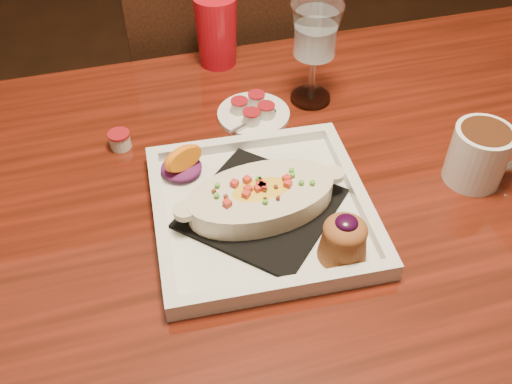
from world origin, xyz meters
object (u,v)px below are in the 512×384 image
object	(u,v)px
table	(294,234)
coffee_mug	(481,153)
red_tumbler	(217,31)
goblet	(315,36)
plate	(267,206)
saucer	(253,113)
chair_far	(215,96)

from	to	relation	value
table	coffee_mug	world-z (taller)	coffee_mug
table	red_tumbler	distance (m)	0.43
goblet	coffee_mug	bearing A→B (deg)	-56.82
plate	coffee_mug	bearing A→B (deg)	2.90
plate	saucer	size ratio (longest dim) A/B	2.57
coffee_mug	saucer	distance (m)	0.39
saucer	coffee_mug	bearing A→B (deg)	-39.77
plate	goblet	xyz separation A→B (m)	(0.16, 0.27, 0.10)
plate	red_tumbler	world-z (taller)	red_tumbler
coffee_mug	plate	bearing A→B (deg)	-167.59
coffee_mug	goblet	bearing A→B (deg)	136.28
plate	goblet	bearing A→B (deg)	62.07
saucer	table	bearing A→B (deg)	-86.02
table	chair_far	bearing A→B (deg)	90.00
saucer	red_tumbler	size ratio (longest dim) A/B	0.92
plate	coffee_mug	world-z (taller)	coffee_mug
coffee_mug	saucer	size ratio (longest dim) A/B	0.97
coffee_mug	goblet	xyz separation A→B (m)	(-0.18, 0.27, 0.08)
red_tumbler	plate	bearing A→B (deg)	-93.60
table	coffee_mug	bearing A→B (deg)	-8.61
goblet	red_tumbler	size ratio (longest dim) A/B	1.33
goblet	red_tumbler	xyz separation A→B (m)	(-0.14, 0.17, -0.06)
chair_far	red_tumbler	distance (m)	0.39
goblet	red_tumbler	distance (m)	0.23
chair_far	coffee_mug	size ratio (longest dim) A/B	7.37
coffee_mug	red_tumbler	bearing A→B (deg)	138.47
table	chair_far	world-z (taller)	chair_far
saucer	chair_far	bearing A→B (deg)	88.10
table	goblet	size ratio (longest dim) A/B	8.01
plate	chair_far	bearing A→B (deg)	88.41
chair_far	coffee_mug	world-z (taller)	chair_far
table	chair_far	distance (m)	0.65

